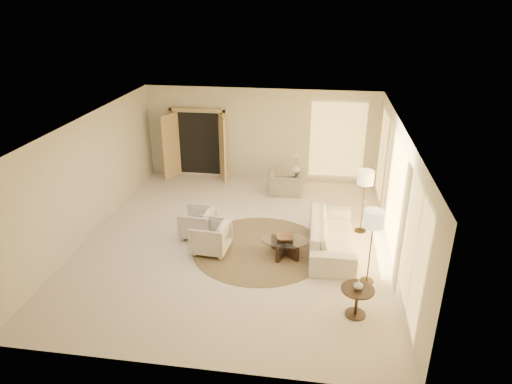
# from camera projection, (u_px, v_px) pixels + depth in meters

# --- Properties ---
(room) EXTENTS (7.04, 8.04, 2.83)m
(room) POSITION_uv_depth(u_px,v_px,m) (236.00, 186.00, 10.14)
(room) COLOR beige
(room) RESTS_ON ground
(windows_right) EXTENTS (0.10, 6.40, 2.40)m
(windows_right) POSITION_uv_depth(u_px,v_px,m) (394.00, 195.00, 9.79)
(windows_right) COLOR #FFCA66
(windows_right) RESTS_ON room
(window_back_corner) EXTENTS (1.70, 0.10, 2.40)m
(window_back_corner) POSITION_uv_depth(u_px,v_px,m) (337.00, 140.00, 13.43)
(window_back_corner) COLOR #FFCA66
(window_back_corner) RESTS_ON room
(curtains_right) EXTENTS (0.06, 5.20, 2.60)m
(curtains_right) POSITION_uv_depth(u_px,v_px,m) (387.00, 182.00, 10.63)
(curtains_right) COLOR #C1AF89
(curtains_right) RESTS_ON room
(french_doors) EXTENTS (1.95, 0.66, 2.16)m
(french_doors) POSITION_uv_depth(u_px,v_px,m) (198.00, 144.00, 13.99)
(french_doors) COLOR tan
(french_doors) RESTS_ON room
(area_rug) EXTENTS (4.01, 4.01, 0.01)m
(area_rug) POSITION_uv_depth(u_px,v_px,m) (260.00, 248.00, 10.37)
(area_rug) COLOR #43331F
(area_rug) RESTS_ON room
(sofa) EXTENTS (1.02, 2.50, 0.72)m
(sofa) POSITION_uv_depth(u_px,v_px,m) (332.00, 235.00, 10.22)
(sofa) COLOR beige
(sofa) RESTS_ON room
(armchair_left) EXTENTS (0.74, 0.79, 0.76)m
(armchair_left) POSITION_uv_depth(u_px,v_px,m) (198.00, 221.00, 10.77)
(armchair_left) COLOR beige
(armchair_left) RESTS_ON room
(armchair_right) EXTENTS (0.78, 0.83, 0.79)m
(armchair_right) POSITION_uv_depth(u_px,v_px,m) (210.00, 235.00, 10.12)
(armchair_right) COLOR beige
(armchair_right) RESTS_ON room
(accent_chair) EXTENTS (1.01, 0.69, 0.86)m
(accent_chair) POSITION_uv_depth(u_px,v_px,m) (286.00, 180.00, 13.04)
(accent_chair) COLOR gray
(accent_chair) RESTS_ON room
(coffee_table) EXTENTS (1.31, 1.31, 0.39)m
(coffee_table) POSITION_uv_depth(u_px,v_px,m) (285.00, 245.00, 10.03)
(coffee_table) COLOR black
(coffee_table) RESTS_ON room
(end_table) EXTENTS (0.60, 0.60, 0.56)m
(end_table) POSITION_uv_depth(u_px,v_px,m) (357.00, 297.00, 8.09)
(end_table) COLOR black
(end_table) RESTS_ON room
(side_table) EXTENTS (0.47, 0.47, 0.54)m
(side_table) POSITION_uv_depth(u_px,v_px,m) (296.00, 180.00, 13.28)
(side_table) COLOR #31281D
(side_table) RESTS_ON room
(floor_lamp_near) EXTENTS (0.38, 0.38, 1.57)m
(floor_lamp_near) POSITION_uv_depth(u_px,v_px,m) (365.00, 180.00, 10.59)
(floor_lamp_near) COLOR #31281D
(floor_lamp_near) RESTS_ON room
(floor_lamp_far) EXTENTS (0.38, 0.38, 1.59)m
(floor_lamp_far) POSITION_uv_depth(u_px,v_px,m) (374.00, 222.00, 8.65)
(floor_lamp_far) COLOR #31281D
(floor_lamp_far) RESTS_ON room
(bowl) EXTENTS (0.43, 0.43, 0.09)m
(bowl) POSITION_uv_depth(u_px,v_px,m) (285.00, 237.00, 9.95)
(bowl) COLOR brown
(bowl) RESTS_ON coffee_table
(end_vase) EXTENTS (0.17, 0.17, 0.17)m
(end_vase) POSITION_uv_depth(u_px,v_px,m) (358.00, 285.00, 7.98)
(end_vase) COLOR silver
(end_vase) RESTS_ON end_table
(side_vase) EXTENTS (0.27, 0.27, 0.27)m
(side_vase) POSITION_uv_depth(u_px,v_px,m) (296.00, 169.00, 13.14)
(side_vase) COLOR silver
(side_vase) RESTS_ON side_table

